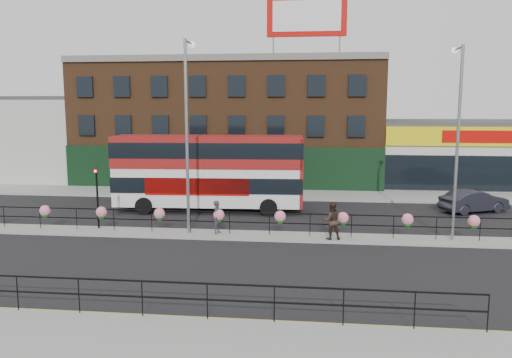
# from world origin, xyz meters

# --- Properties ---
(ground) EXTENTS (120.00, 120.00, 0.00)m
(ground) POSITION_xyz_m (0.00, 0.00, 0.00)
(ground) COLOR black
(ground) RESTS_ON ground
(south_pavement) EXTENTS (60.00, 4.00, 0.15)m
(south_pavement) POSITION_xyz_m (0.00, -12.00, 0.07)
(south_pavement) COLOR gray
(south_pavement) RESTS_ON ground
(north_pavement) EXTENTS (60.00, 4.00, 0.15)m
(north_pavement) POSITION_xyz_m (0.00, 12.00, 0.07)
(north_pavement) COLOR gray
(north_pavement) RESTS_ON ground
(median) EXTENTS (60.00, 1.60, 0.15)m
(median) POSITION_xyz_m (0.00, 0.00, 0.07)
(median) COLOR gray
(median) RESTS_ON ground
(yellow_line_inner) EXTENTS (60.00, 0.10, 0.01)m
(yellow_line_inner) POSITION_xyz_m (0.00, -9.70, 0.01)
(yellow_line_inner) COLOR gold
(yellow_line_inner) RESTS_ON ground
(yellow_line_outer) EXTENTS (60.00, 0.10, 0.01)m
(yellow_line_outer) POSITION_xyz_m (0.00, -9.88, 0.01)
(yellow_line_outer) COLOR gold
(yellow_line_outer) RESTS_ON ground
(brick_building) EXTENTS (25.00, 12.21, 10.30)m
(brick_building) POSITION_xyz_m (-4.00, 19.96, 5.13)
(brick_building) COLOR brown
(brick_building) RESTS_ON ground
(supermarket) EXTENTS (15.00, 12.25, 5.30)m
(supermarket) POSITION_xyz_m (16.00, 19.90, 2.65)
(supermarket) COLOR silver
(supermarket) RESTS_ON ground
(warehouse_west) EXTENTS (15.50, 12.00, 7.30)m
(warehouse_west) POSITION_xyz_m (-24.25, 20.00, 3.65)
(warehouse_west) COLOR #B7B7B1
(warehouse_west) RESTS_ON ground
(billboard) EXTENTS (6.00, 0.29, 4.40)m
(billboard) POSITION_xyz_m (2.50, 14.99, 13.18)
(billboard) COLOR #B60803
(billboard) RESTS_ON brick_building
(median_railing) EXTENTS (30.04, 0.56, 1.23)m
(median_railing) POSITION_xyz_m (-0.00, 0.00, 1.05)
(median_railing) COLOR black
(median_railing) RESTS_ON median
(south_railing) EXTENTS (20.04, 0.05, 1.12)m
(south_railing) POSITION_xyz_m (-2.00, -10.10, 0.96)
(south_railing) COLOR black
(south_railing) RESTS_ON south_pavement
(double_decker_bus) EXTENTS (11.71, 3.34, 4.69)m
(double_decker_bus) POSITION_xyz_m (-3.24, 6.06, 2.88)
(double_decker_bus) COLOR white
(double_decker_bus) RESTS_ON ground
(car) EXTENTS (4.70, 5.37, 1.40)m
(car) POSITION_xyz_m (13.01, 7.44, 0.70)
(car) COLOR #262832
(car) RESTS_ON ground
(pedestrian_a) EXTENTS (0.80, 0.69, 1.66)m
(pedestrian_a) POSITION_xyz_m (-1.60, 0.01, 0.98)
(pedestrian_a) COLOR #2E2E38
(pedestrian_a) RESTS_ON median
(pedestrian_b) EXTENTS (1.08, 0.94, 1.82)m
(pedestrian_b) POSITION_xyz_m (4.02, -0.49, 1.06)
(pedestrian_b) COLOR #33251C
(pedestrian_b) RESTS_ON median
(lamp_column_west) EXTENTS (0.34, 1.68, 9.55)m
(lamp_column_west) POSITION_xyz_m (-3.07, 0.17, 5.81)
(lamp_column_west) COLOR gray
(lamp_column_west) RESTS_ON median
(lamp_column_east) EXTENTS (0.33, 1.60, 9.11)m
(lamp_column_east) POSITION_xyz_m (9.76, 0.27, 5.55)
(lamp_column_east) COLOR gray
(lamp_column_east) RESTS_ON median
(traffic_light_median) EXTENTS (0.15, 0.28, 3.65)m
(traffic_light_median) POSITION_xyz_m (-8.00, 0.39, 2.47)
(traffic_light_median) COLOR black
(traffic_light_median) RESTS_ON median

